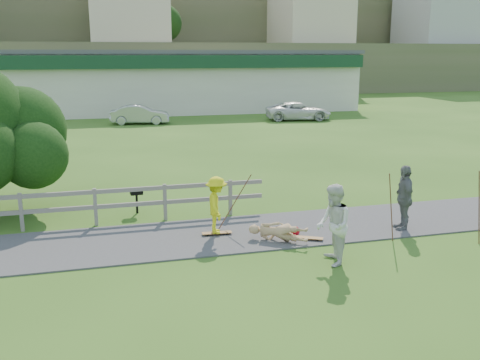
{
  "coord_description": "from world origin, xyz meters",
  "views": [
    {
      "loc": [
        -1.8,
        -12.03,
        4.87
      ],
      "look_at": [
        1.96,
        2.0,
        1.41
      ],
      "focal_mm": 40.0,
      "sensor_mm": 36.0,
      "label": 1
    }
  ],
  "objects": [
    {
      "name": "spectator_b",
      "position": [
        6.34,
        0.67,
        0.93
      ],
      "size": [
        0.7,
        1.17,
        1.86
      ],
      "primitive_type": "imported",
      "rotation": [
        0.0,
        0.0,
        4.47
      ],
      "color": "slate",
      "rests_on": "ground"
    },
    {
      "name": "bbq",
      "position": [
        -0.76,
        4.22,
        0.4
      ],
      "size": [
        0.4,
        0.32,
        0.8
      ],
      "primitive_type": null,
      "rotation": [
        0.0,
        0.0,
        0.1
      ],
      "color": "black",
      "rests_on": "ground"
    },
    {
      "name": "pole_rider",
      "position": [
        1.77,
        1.89,
        0.93
      ],
      "size": [
        0.03,
        0.03,
        1.85
      ],
      "primitive_type": "cylinder",
      "color": "brown",
      "rests_on": "ground"
    },
    {
      "name": "longboard_fallen",
      "position": [
        3.42,
        0.48,
        0.04
      ],
      "size": [
        0.8,
        0.56,
        0.09
      ],
      "primitive_type": null,
      "rotation": [
        0.0,
        0.0,
        -0.5
      ],
      "color": "brown",
      "rests_on": "ground"
    },
    {
      "name": "strip_mall",
      "position": [
        4.0,
        34.94,
        2.58
      ],
      "size": [
        32.5,
        10.75,
        5.1
      ],
      "color": "beige",
      "rests_on": "ground"
    },
    {
      "name": "helmet",
      "position": [
        3.22,
        0.93,
        0.14
      ],
      "size": [
        0.28,
        0.28,
        0.28
      ],
      "primitive_type": "sphere",
      "color": "#B50A17",
      "rests_on": "ground"
    },
    {
      "name": "skater_rider",
      "position": [
        1.17,
        1.49,
        0.78
      ],
      "size": [
        0.72,
        1.08,
        1.56
      ],
      "primitive_type": "imported",
      "rotation": [
        0.0,
        0.0,
        1.43
      ],
      "color": "yellow",
      "rests_on": "ground"
    },
    {
      "name": "pole_spec_left",
      "position": [
        5.49,
        -0.1,
        0.93
      ],
      "size": [
        0.03,
        0.03,
        1.87
      ],
      "primitive_type": "cylinder",
      "color": "brown",
      "rests_on": "ground"
    },
    {
      "name": "spectator_a",
      "position": [
        3.37,
        -1.14,
        0.96
      ],
      "size": [
        0.89,
        1.06,
        1.92
      ],
      "primitive_type": "imported",
      "rotation": [
        0.0,
        0.0,
        4.52
      ],
      "color": "silver",
      "rests_on": "ground"
    },
    {
      "name": "longboard_rider",
      "position": [
        1.17,
        1.49,
        0.05
      ],
      "size": [
        0.83,
        0.25,
        0.09
      ],
      "primitive_type": null,
      "rotation": [
        0.0,
        0.0,
        -0.06
      ],
      "color": "brown",
      "rests_on": "ground"
    },
    {
      "name": "car_silver",
      "position": [
        1.1,
        25.95,
        0.67
      ],
      "size": [
        4.22,
        2.0,
        1.34
      ],
      "primitive_type": "imported",
      "rotation": [
        0.0,
        0.0,
        1.42
      ],
      "color": "#A6A7AD",
      "rests_on": "ground"
    },
    {
      "name": "path",
      "position": [
        0.0,
        1.5,
        0.02
      ],
      "size": [
        34.0,
        3.0,
        0.04
      ],
      "primitive_type": "cube",
      "color": "#3D3D40",
      "rests_on": "ground"
    },
    {
      "name": "car_white",
      "position": [
        12.65,
        25.2,
        0.67
      ],
      "size": [
        5.08,
        2.94,
        1.33
      ],
      "primitive_type": "imported",
      "rotation": [
        0.0,
        0.0,
        1.41
      ],
      "color": "white",
      "rests_on": "ground"
    },
    {
      "name": "ground",
      "position": [
        0.0,
        0.0,
        0.0
      ],
      "size": [
        260.0,
        260.0,
        0.0
      ],
      "primitive_type": "plane",
      "color": "#305919",
      "rests_on": "ground"
    },
    {
      "name": "skater_fallen",
      "position": [
        2.62,
        0.58,
        0.28
      ],
      "size": [
        1.21,
        1.49,
        0.57
      ],
      "primitive_type": "imported",
      "rotation": [
        0.0,
        0.0,
        0.95
      ],
      "color": "tan",
      "rests_on": "ground"
    },
    {
      "name": "pole_spec_right",
      "position": [
        7.54,
        -0.9,
        0.99
      ],
      "size": [
        0.03,
        0.03,
        1.99
      ],
      "primitive_type": "cylinder",
      "color": "brown",
      "rests_on": "ground"
    }
  ]
}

